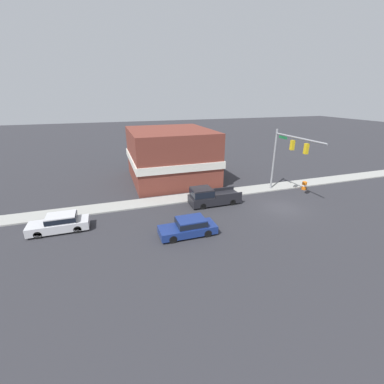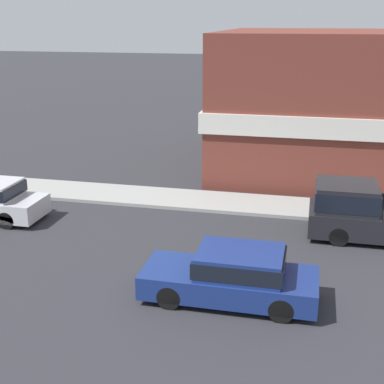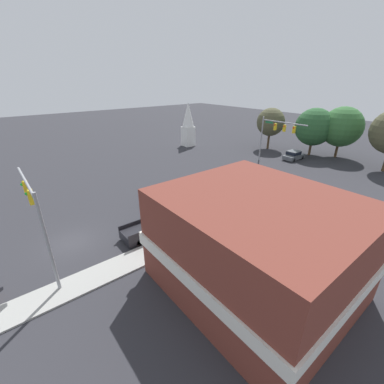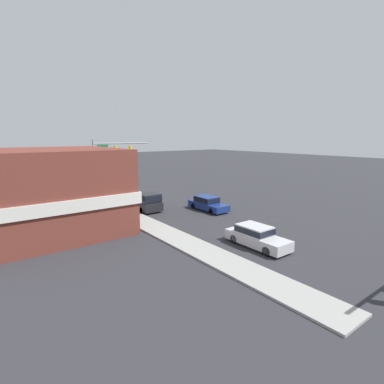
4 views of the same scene
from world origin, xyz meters
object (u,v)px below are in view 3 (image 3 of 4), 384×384
car_lead (162,195)px  car_distant (294,155)px  pickup_truck_parked (156,223)px  car_oncoming (247,185)px

car_lead → car_distant: bearing=89.6°
car_lead → pickup_truck_parked: (5.38, -4.07, 0.18)m
car_oncoming → car_distant: 17.85m
car_lead → car_oncoming: 11.11m
car_distant → pickup_truck_parked: size_ratio=0.80×
car_lead → pickup_truck_parked: bearing=-37.1°
car_lead → car_oncoming: car_oncoming is taller
car_lead → pickup_truck_parked: 6.75m
car_lead → car_distant: (0.20, 27.73, 0.06)m
car_oncoming → car_distant: size_ratio=1.11×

